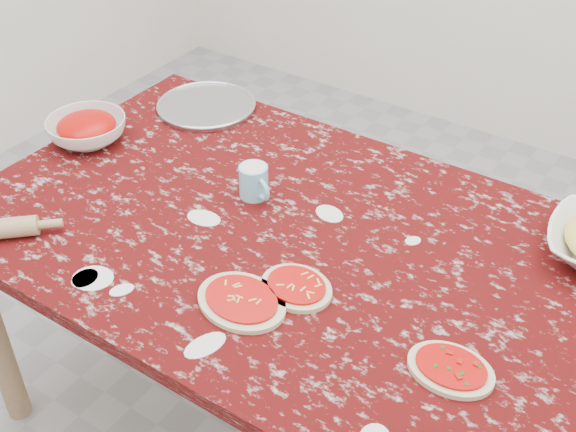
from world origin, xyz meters
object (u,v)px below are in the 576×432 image
Objects in this scene: pizza_tray at (206,106)px; flour_mug at (254,181)px; worktable at (288,258)px; sauce_bowl at (87,130)px.

pizza_tray is 0.50m from flour_mug.
flour_mug is (-0.16, 0.08, 0.13)m from worktable.
worktable is 7.11× the size of sauce_bowl.
sauce_bowl is (-0.16, -0.34, 0.03)m from pizza_tray.
flour_mug is at bearing -36.54° from pizza_tray.
worktable is at bearing -2.78° from sauce_bowl.
worktable is at bearing -26.72° from flour_mug.
worktable is 0.73m from sauce_bowl.
sauce_bowl is at bearing -175.51° from flour_mug.
pizza_tray reaches higher than worktable.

